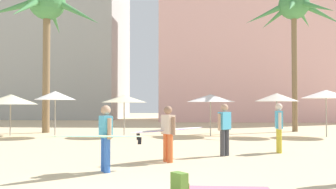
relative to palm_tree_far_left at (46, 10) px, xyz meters
name	(u,v)px	position (x,y,z in m)	size (l,w,h in m)	color
hotel_pink	(263,41)	(15.99, 17.08, 0.97)	(20.90, 9.26, 16.26)	beige
hotel_tower_gray	(52,24)	(-7.94, 21.39, 3.99)	(16.78, 11.24, 22.30)	#A8A8A3
palm_tree_far_left	(46,10)	(0.00, 0.00, 0.00)	(6.81, 6.65, 8.73)	brown
palm_tree_center	(294,12)	(14.73, 1.69, 0.09)	(5.85, 5.68, 8.64)	brown
cafe_umbrella_0	(55,95)	(1.63, -2.78, -5.07)	(2.04, 2.04, 2.31)	gray
cafe_umbrella_1	(326,94)	(15.29, -1.78, -5.00)	(2.47, 2.47, 2.38)	gray
cafe_umbrella_2	(210,98)	(9.45, -1.69, -5.20)	(2.51, 2.51, 2.16)	gray
cafe_umbrella_3	(124,99)	(5.02, -2.15, -5.24)	(2.34, 2.34, 2.12)	gray
cafe_umbrella_4	(11,99)	(-0.98, -2.17, -5.26)	(2.77, 2.77, 2.17)	gray
cafe_umbrella_6	(277,97)	(12.74, -2.09, -5.16)	(2.17, 2.17, 2.21)	gray
backpack	(180,185)	(8.18, -13.97, -6.96)	(0.35, 0.35, 0.42)	#50792D
person_near_right	(105,136)	(6.31, -11.90, -6.27)	(2.20, 2.01, 1.63)	blue
person_mid_center	(168,131)	(7.74, -10.07, -6.27)	(2.27, 1.94, 1.61)	orange
person_mid_left	(225,127)	(9.49, -8.85, -6.25)	(0.50, 0.49, 1.67)	#3D3D42
person_near_left	(279,126)	(11.41, -7.99, -6.24)	(0.27, 0.61, 1.69)	gold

